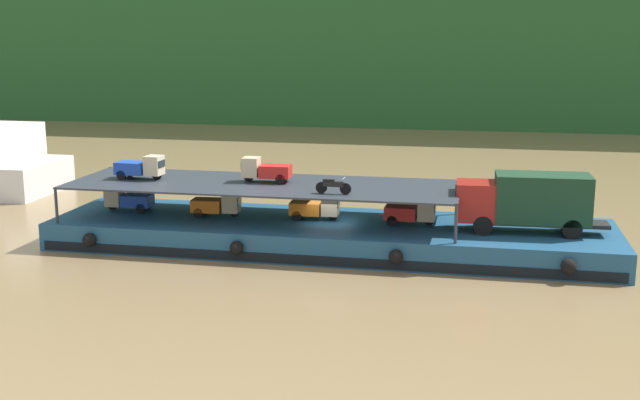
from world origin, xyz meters
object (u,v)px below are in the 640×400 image
Objects in this scene: covered_lorry at (527,201)px; mini_truck_upper_stern at (141,167)px; mini_truck_lower_stern at (128,199)px; mini_truck_lower_aft at (217,204)px; mini_truck_lower_fore at (411,212)px; mini_truck_upper_mid at (266,170)px; cargo_barge at (330,235)px; motorcycle_upper_port at (333,186)px; mini_truck_lower_mid at (316,207)px.

covered_lorry is 2.84× the size of mini_truck_upper_stern.
mini_truck_lower_stern is 1.00× the size of mini_truck_lower_aft.
mini_truck_lower_fore is (16.58, -0.14, 0.00)m from mini_truck_lower_stern.
covered_lorry is 14.30m from mini_truck_upper_mid.
cargo_barge is 11.18× the size of mini_truck_lower_fore.
mini_truck_lower_aft is 1.01× the size of mini_truck_lower_fore.
mini_truck_upper_mid is (7.27, 0.53, 0.00)m from mini_truck_upper_stern.
mini_truck_lower_stern is at bearing 178.28° from covered_lorry.
covered_lorry is 10.10m from motorcycle_upper_port.
mini_truck_lower_aft is at bearing -176.11° from mini_truck_lower_mid.
mini_truck_lower_stern reaches higher than cargo_barge.
mini_truck_upper_mid is (-8.23, 0.24, 2.00)m from mini_truck_lower_fore.
mini_truck_upper_mid is (8.35, 0.11, 2.00)m from mini_truck_lower_stern.
covered_lorry is 11.43m from mini_truck_lower_mid.
mini_truck_upper_mid is at bearing 4.14° from mini_truck_upper_stern.
mini_truck_lower_aft is 5.65m from mini_truck_lower_mid.
mini_truck_lower_mid is 1.00× the size of mini_truck_upper_mid.
mini_truck_lower_mid is at bearing 3.89° from mini_truck_lower_aft.
mini_truck_lower_mid is 3.51m from mini_truck_upper_mid.
mini_truck_lower_aft reaches higher than cargo_barge.
mini_truck_upper_stern is 11.78m from motorcycle_upper_port.
motorcycle_upper_port is at bearing -149.52° from mini_truck_lower_fore.
motorcycle_upper_port is at bearing -74.36° from cargo_barge.
covered_lorry is 17.03m from mini_truck_lower_aft.
mini_truck_lower_aft is at bearing 163.84° from motorcycle_upper_port.
mini_truck_lower_aft is 1.47× the size of motorcycle_upper_port.
motorcycle_upper_port is (12.68, -2.43, 1.74)m from mini_truck_lower_stern.
mini_truck_upper_mid reaches higher than mini_truck_lower_stern.
mini_truck_lower_stern is at bearing 169.13° from motorcycle_upper_port.
mini_truck_upper_stern is (-21.52, 0.26, 1.00)m from covered_lorry.
mini_truck_lower_aft is at bearing 179.01° from covered_lorry.
mini_truck_lower_aft is 1.00× the size of mini_truck_upper_stern.
cargo_barge is at bearing 105.64° from motorcycle_upper_port.
mini_truck_upper_stern is at bearing -21.37° from mini_truck_lower_stern.
mini_truck_lower_stern is 8.58m from mini_truck_upper_mid.
cargo_barge is at bearing -176.44° from mini_truck_lower_fore.
cargo_barge is 1.74m from mini_truck_lower_mid.
cargo_barge is 3.81m from motorcycle_upper_port.
mini_truck_upper_mid reaches higher than mini_truck_lower_fore.
mini_truck_lower_stern is at bearing 179.52° from mini_truck_lower_fore.
covered_lorry is at bearing 10.04° from motorcycle_upper_port.
motorcycle_upper_port is at bearing -9.84° from mini_truck_upper_stern.
cargo_barge is 4.70m from mini_truck_lower_fore.
mini_truck_lower_fore is at bearing 30.48° from motorcycle_upper_port.
mini_truck_lower_stern is 16.58m from mini_truck_lower_fore.
mini_truck_lower_aft is at bearing 0.48° from mini_truck_upper_stern.
mini_truck_upper_mid is at bearing 172.11° from cargo_barge.
covered_lorry reaches higher than mini_truck_lower_stern.
covered_lorry reaches higher than mini_truck_lower_fore.
mini_truck_lower_aft and mini_truck_lower_mid have the same top height.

